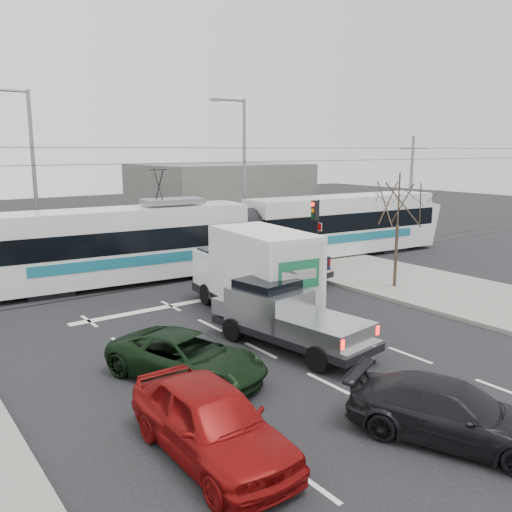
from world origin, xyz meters
TOP-DOWN VIEW (x-y plane):
  - ground at (0.00, 0.00)m, footprint 120.00×120.00m
  - sidewalk_right at (9.00, 0.00)m, footprint 6.00×60.00m
  - rails at (0.00, 10.00)m, footprint 60.00×1.60m
  - building_right at (12.00, 24.00)m, footprint 12.00×10.00m
  - bare_tree at (7.60, 2.50)m, footprint 2.40×2.40m
  - traffic_signal at (6.47, 6.50)m, footprint 0.44×0.44m
  - street_lamp_near at (7.31, 14.00)m, footprint 2.38×0.25m
  - street_lamp_far at (-4.19, 16.00)m, footprint 2.38×0.25m
  - catenary at (0.00, 10.00)m, footprint 60.00×0.20m
  - tram at (4.74, 10.14)m, footprint 25.58×4.74m
  - silver_pickup at (-0.83, -0.04)m, footprint 2.68×5.78m
  - box_truck at (0.34, 3.04)m, footprint 2.95×6.78m
  - navy_pickup at (4.15, 7.20)m, footprint 2.98×5.71m
  - green_car at (-4.59, -0.55)m, footprint 3.55×5.02m
  - red_car at (-6.03, -4.14)m, footprint 1.89×4.58m
  - dark_car at (-1.59, -6.62)m, footprint 3.43×4.74m

SIDE VIEW (x-z plane):
  - ground at x=0.00m, z-range 0.00..0.00m
  - rails at x=0.00m, z-range 0.00..0.03m
  - sidewalk_right at x=9.00m, z-range 0.00..0.15m
  - green_car at x=-4.59m, z-range 0.00..1.27m
  - dark_car at x=-1.59m, z-range 0.00..1.28m
  - red_car at x=-6.03m, z-range 0.00..1.55m
  - silver_pickup at x=-0.83m, z-range -0.01..2.01m
  - navy_pickup at x=4.15m, z-range -0.02..2.27m
  - box_truck at x=0.34m, z-range -0.02..3.27m
  - tram at x=4.74m, z-range -0.75..4.44m
  - building_right at x=12.00m, z-range 0.00..5.00m
  - traffic_signal at x=6.47m, z-range 0.94..4.54m
  - bare_tree at x=7.60m, z-range 1.29..6.29m
  - catenary at x=0.00m, z-range 0.38..7.38m
  - street_lamp_near at x=7.31m, z-range 0.61..9.61m
  - street_lamp_far at x=-4.19m, z-range 0.61..9.61m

